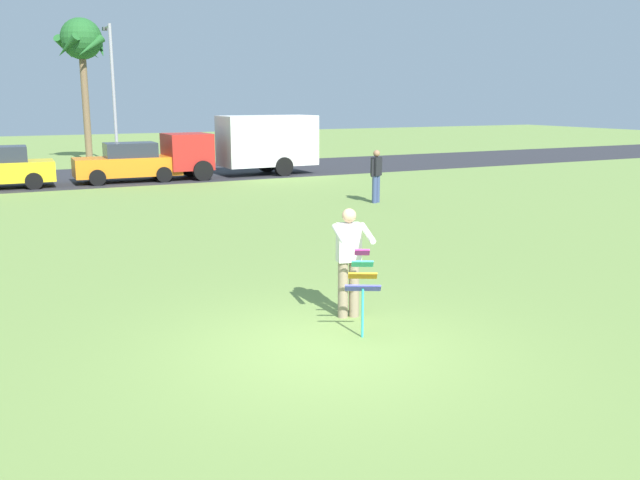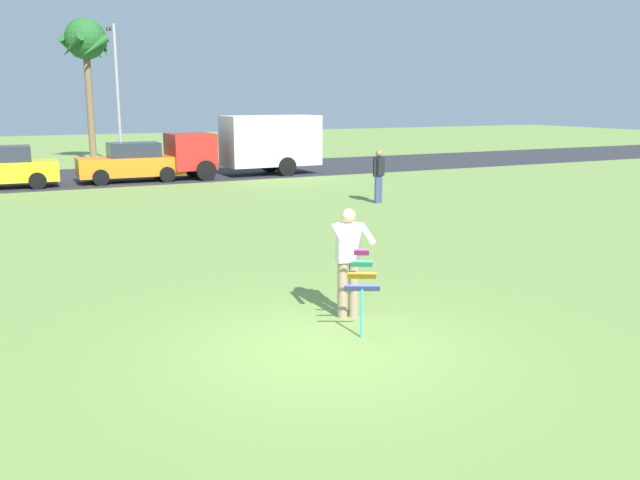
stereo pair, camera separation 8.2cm
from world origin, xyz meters
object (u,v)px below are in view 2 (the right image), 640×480
at_px(kite_held, 362,279).
at_px(person_kite_flyer, 349,258).
at_px(person_walker_near, 379,175).
at_px(parked_car_orange, 132,163).
at_px(parked_truck_red_cab, 253,144).
at_px(streetlight_pole, 117,86).
at_px(parked_car_yellow, 0,168).
at_px(palm_tree_right_near, 86,45).

bearing_deg(kite_held, person_kite_flyer, 75.77).
height_order(kite_held, person_walker_near, person_walker_near).
xyz_separation_m(kite_held, parked_car_orange, (0.59, 20.22, -0.05)).
bearing_deg(parked_truck_red_cab, person_walker_near, -85.02).
bearing_deg(parked_truck_red_cab, streetlight_pole, 119.89).
distance_m(person_kite_flyer, kite_held, 0.78).
relative_size(parked_car_yellow, streetlight_pole, 0.61).
distance_m(kite_held, palm_tree_right_near, 30.25).
distance_m(palm_tree_right_near, streetlight_pole, 3.01).
height_order(parked_car_yellow, palm_tree_right_near, palm_tree_right_near).
height_order(person_kite_flyer, parked_truck_red_cab, parked_truck_red_cab).
distance_m(person_kite_flyer, parked_truck_red_cab, 20.31).
xyz_separation_m(parked_car_yellow, parked_car_orange, (4.92, 0.00, 0.00)).
relative_size(kite_held, person_walker_near, 0.70).
height_order(parked_truck_red_cab, palm_tree_right_near, palm_tree_right_near).
xyz_separation_m(person_kite_flyer, parked_truck_red_cab, (5.74, 19.47, 0.46)).
distance_m(person_kite_flyer, parked_car_yellow, 19.99).
xyz_separation_m(parked_car_orange, palm_tree_right_near, (-0.20, 9.56, 5.32)).
height_order(parked_truck_red_cab, streetlight_pole, streetlight_pole).
height_order(parked_car_orange, palm_tree_right_near, palm_tree_right_near).
relative_size(kite_held, streetlight_pole, 0.17).
distance_m(parked_car_yellow, parked_car_orange, 4.92).
distance_m(parked_car_yellow, streetlight_pole, 10.18).
relative_size(person_kite_flyer, streetlight_pole, 0.25).
bearing_deg(parked_car_yellow, palm_tree_right_near, 63.74).
bearing_deg(person_kite_flyer, kite_held, -104.23).
bearing_deg(parked_truck_red_cab, parked_car_orange, -180.00).
xyz_separation_m(parked_truck_red_cab, person_walker_near, (0.82, -9.41, -0.48)).
bearing_deg(streetlight_pole, kite_held, -93.08).
bearing_deg(parked_car_yellow, streetlight_pole, 52.90).
bearing_deg(person_walker_near, parked_truck_red_cab, 94.98).
height_order(person_kite_flyer, parked_car_yellow, person_kite_flyer).
bearing_deg(person_kite_flyer, person_walker_near, 56.88).
distance_m(parked_car_yellow, parked_truck_red_cab, 10.28).
xyz_separation_m(kite_held, parked_car_yellow, (-4.32, 20.22, -0.05)).
height_order(parked_car_orange, person_walker_near, person_walker_near).
xyz_separation_m(parked_car_yellow, parked_truck_red_cab, (10.26, 0.00, 0.64)).
height_order(person_kite_flyer, streetlight_pole, streetlight_pole).
distance_m(person_kite_flyer, palm_tree_right_near, 29.49).
bearing_deg(parked_car_yellow, parked_car_orange, 0.00).
height_order(kite_held, palm_tree_right_near, palm_tree_right_near).
height_order(person_kite_flyer, kite_held, person_kite_flyer).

